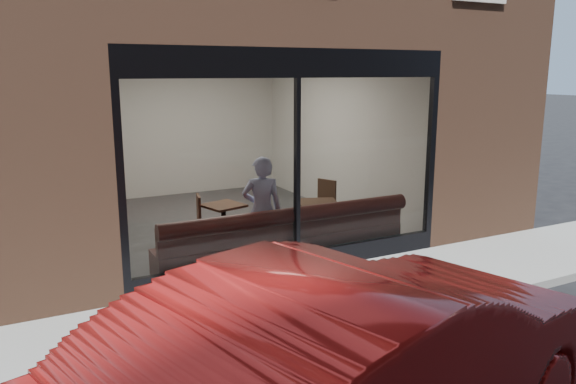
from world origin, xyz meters
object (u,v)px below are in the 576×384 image
cafe_chair_left (188,239)px  parked_car (356,373)px  person (262,210)px  banquette (284,249)px  cafe_table_right (318,203)px  cafe_table_left (223,206)px  cafe_chair_right (320,219)px

cafe_chair_left → parked_car: 5.55m
person → parked_car: (-1.37, -4.54, -0.02)m
banquette → person: 0.69m
person → cafe_chair_left: person is taller
banquette → cafe_table_right: (0.91, 0.55, 0.52)m
person → cafe_table_right: bearing=-143.2°
parked_car → person: bearing=-33.4°
cafe_table_left → parked_car: parked_car is taller
person → cafe_chair_left: (-0.88, 0.96, -0.59)m
person → banquette: bearing=162.1°
cafe_chair_left → cafe_chair_right: cafe_chair_right is taller
cafe_table_left → parked_car: bearing=-101.3°
person → parked_car: person is taller
person → cafe_table_right: person is taller
banquette → parked_car: bearing=-110.8°
cafe_table_right → cafe_chair_left: size_ratio=1.71×
person → cafe_table_right: size_ratio=2.62×
banquette → cafe_chair_left: 1.64m
cafe_table_right → cafe_chair_left: cafe_table_right is taller
cafe_table_right → parked_car: parked_car is taller
cafe_table_left → cafe_chair_right: 2.00m
cafe_table_left → cafe_chair_left: cafe_table_left is taller
cafe_table_right → cafe_chair_left: (-2.07, 0.62, -0.50)m
banquette → person: (-0.27, 0.22, 0.60)m
parked_car → cafe_chair_left: bearing=-21.7°
cafe_table_left → cafe_table_right: (1.47, -0.56, 0.00)m
person → cafe_chair_left: bearing=-26.2°
banquette → cafe_chair_right: 1.85m
person → cafe_chair_left: size_ratio=4.46×
cafe_table_left → cafe_table_right: cafe_table_right is taller
banquette → person: size_ratio=2.42×
cafe_table_right → cafe_chair_right: 0.97m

